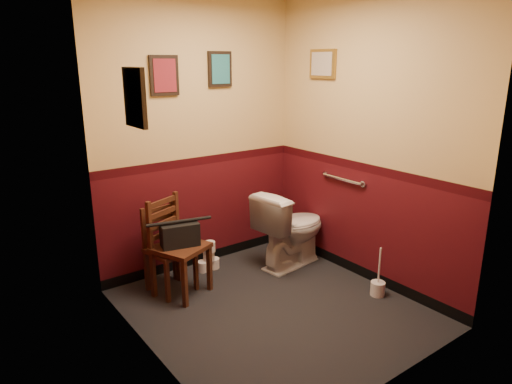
# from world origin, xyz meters

# --- Properties ---
(floor) EXTENTS (2.20, 2.40, 0.00)m
(floor) POSITION_xyz_m (0.00, 0.00, 0.00)
(floor) COLOR black
(floor) RESTS_ON ground
(wall_back) EXTENTS (2.20, 0.00, 2.70)m
(wall_back) POSITION_xyz_m (0.00, 1.20, 1.35)
(wall_back) COLOR #480C13
(wall_back) RESTS_ON ground
(wall_front) EXTENTS (2.20, 0.00, 2.70)m
(wall_front) POSITION_xyz_m (0.00, -1.20, 1.35)
(wall_front) COLOR #480C13
(wall_front) RESTS_ON ground
(wall_left) EXTENTS (0.00, 2.40, 2.70)m
(wall_left) POSITION_xyz_m (-1.10, 0.00, 1.35)
(wall_left) COLOR #480C13
(wall_left) RESTS_ON ground
(wall_right) EXTENTS (0.00, 2.40, 2.70)m
(wall_right) POSITION_xyz_m (1.10, 0.00, 1.35)
(wall_right) COLOR #480C13
(wall_right) RESTS_ON ground
(grab_bar) EXTENTS (0.05, 0.56, 0.06)m
(grab_bar) POSITION_xyz_m (1.07, 0.25, 0.95)
(grab_bar) COLOR silver
(grab_bar) RESTS_ON wall_right
(framed_print_back_a) EXTENTS (0.28, 0.04, 0.36)m
(framed_print_back_a) POSITION_xyz_m (-0.35, 1.18, 1.95)
(framed_print_back_a) COLOR black
(framed_print_back_a) RESTS_ON wall_back
(framed_print_back_b) EXTENTS (0.26, 0.04, 0.34)m
(framed_print_back_b) POSITION_xyz_m (0.25, 1.18, 2.00)
(framed_print_back_b) COLOR black
(framed_print_back_b) RESTS_ON wall_back
(framed_print_left) EXTENTS (0.04, 0.30, 0.38)m
(framed_print_left) POSITION_xyz_m (-1.08, 0.10, 1.85)
(framed_print_left) COLOR black
(framed_print_left) RESTS_ON wall_left
(framed_print_right) EXTENTS (0.04, 0.34, 0.28)m
(framed_print_right) POSITION_xyz_m (1.08, 0.60, 2.05)
(framed_print_right) COLOR olive
(framed_print_right) RESTS_ON wall_right
(toilet) EXTENTS (0.87, 0.55, 0.80)m
(toilet) POSITION_xyz_m (0.72, 0.60, 0.40)
(toilet) COLOR white
(toilet) RESTS_ON floor
(toilet_brush) EXTENTS (0.13, 0.13, 0.47)m
(toilet_brush) POSITION_xyz_m (0.92, -0.39, 0.08)
(toilet_brush) COLOR silver
(toilet_brush) RESTS_ON floor
(chair_left) EXTENTS (0.43, 0.43, 0.81)m
(chair_left) POSITION_xyz_m (-0.56, 0.87, 0.40)
(chair_left) COLOR #452314
(chair_left) RESTS_ON floor
(chair_right) EXTENTS (0.56, 0.56, 0.91)m
(chair_right) POSITION_xyz_m (-0.52, 0.76, 0.46)
(chair_right) COLOR #452314
(chair_right) RESTS_ON floor
(handbag) EXTENTS (0.36, 0.24, 0.24)m
(handbag) POSITION_xyz_m (-0.50, 0.72, 0.58)
(handbag) COLOR black
(handbag) RESTS_ON chair_right
(tp_stack) EXTENTS (0.24, 0.15, 0.32)m
(tp_stack) POSITION_xyz_m (-0.05, 0.99, 0.13)
(tp_stack) COLOR silver
(tp_stack) RESTS_ON floor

